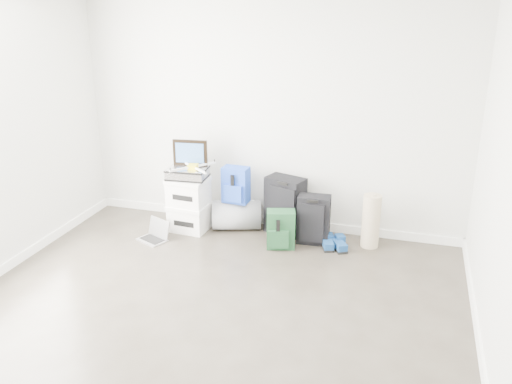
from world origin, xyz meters
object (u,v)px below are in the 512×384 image
(briefcase, at_px, (188,173))
(carry_on, at_px, (313,220))
(duffel_bag, at_px, (237,215))
(boxes_stack, at_px, (189,204))
(laptop, at_px, (155,235))
(large_suitcase, at_px, (285,206))

(briefcase, bearing_deg, carry_on, -1.62)
(briefcase, bearing_deg, duffel_bag, 15.09)
(boxes_stack, height_order, duffel_bag, boxes_stack)
(boxes_stack, xyz_separation_m, briefcase, (0.00, 0.00, 0.38))
(briefcase, distance_m, duffel_bag, 0.77)
(laptop, bearing_deg, carry_on, 37.98)
(duffel_bag, height_order, carry_on, carry_on)
(duffel_bag, bearing_deg, briefcase, -178.57)
(duffel_bag, bearing_deg, boxes_stack, -178.57)
(boxes_stack, bearing_deg, large_suitcase, 16.32)
(boxes_stack, bearing_deg, carry_on, 6.73)
(boxes_stack, bearing_deg, laptop, -121.65)
(duffel_bag, relative_size, laptop, 1.47)
(duffel_bag, relative_size, carry_on, 1.02)
(laptop, bearing_deg, boxes_stack, 77.96)
(boxes_stack, relative_size, large_suitcase, 0.95)
(carry_on, height_order, laptop, carry_on)
(boxes_stack, distance_m, large_suitcase, 1.13)
(carry_on, distance_m, laptop, 1.81)
(boxes_stack, relative_size, laptop, 1.67)
(large_suitcase, bearing_deg, carry_on, -6.22)
(boxes_stack, distance_m, laptop, 0.54)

